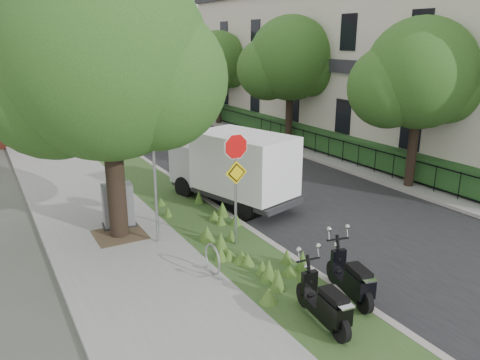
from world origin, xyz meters
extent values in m
plane|color=#4C5147|center=(0.00, 0.00, 0.00)|extent=(120.00, 120.00, 0.00)
cube|color=gray|center=(-4.25, 10.00, 0.06)|extent=(3.50, 60.00, 0.12)
cube|color=#2F4A1F|center=(-1.50, 10.00, 0.06)|extent=(2.00, 60.00, 0.12)
cube|color=#9E9991|center=(-0.50, 10.00, 0.07)|extent=(0.20, 60.00, 0.13)
cube|color=black|center=(3.00, 10.00, 0.01)|extent=(7.00, 60.00, 0.01)
cube|color=#9E9991|center=(6.50, 10.00, 0.07)|extent=(0.20, 60.00, 0.13)
cube|color=gray|center=(8.20, 10.00, 0.06)|extent=(3.20, 60.00, 0.12)
cylinder|color=black|center=(-4.00, 2.80, 2.36)|extent=(0.52, 0.52, 4.48)
sphere|color=#254E1A|center=(-4.00, 2.80, 5.08)|extent=(5.40, 5.40, 5.40)
sphere|color=#254E1A|center=(-5.21, 3.61, 4.41)|extent=(4.05, 4.05, 4.05)
sphere|color=#254E1A|center=(-2.92, 2.12, 4.54)|extent=(3.78, 3.78, 3.78)
cube|color=#473828|center=(-4.00, 2.80, 0.12)|extent=(1.40, 1.40, 0.01)
cylinder|color=#A5A8AD|center=(-3.20, 1.80, 2.12)|extent=(0.08, 0.08, 4.00)
torus|color=#A5A8AD|center=(-2.70, -0.60, 0.50)|extent=(0.05, 0.77, 0.77)
cube|color=#A5A8AD|center=(-2.70, -0.96, 0.14)|extent=(0.06, 0.06, 0.04)
cube|color=#A5A8AD|center=(-2.70, -0.24, 0.14)|extent=(0.06, 0.06, 0.04)
cylinder|color=#A5A8AD|center=(-1.40, 0.60, 1.62)|extent=(0.07, 0.07, 3.00)
cylinder|color=red|center=(-1.40, 0.57, 2.87)|extent=(0.86, 0.03, 0.86)
cylinder|color=white|center=(-1.40, 0.58, 2.87)|extent=(0.94, 0.02, 0.94)
cube|color=yellow|center=(-1.40, 0.57, 2.17)|extent=(0.64, 0.03, 0.64)
cube|color=black|center=(7.20, 10.00, 1.07)|extent=(0.04, 24.00, 0.04)
cube|color=black|center=(7.20, 10.00, 0.27)|extent=(0.04, 24.00, 0.04)
cylinder|color=black|center=(7.20, 10.00, 0.62)|extent=(0.03, 0.03, 1.00)
cube|color=#18431F|center=(7.90, 10.00, 0.67)|extent=(1.00, 24.00, 1.10)
cube|color=beige|center=(11.50, 10.00, 4.00)|extent=(7.00, 26.00, 8.00)
cube|color=#2D2D33|center=(7.95, 10.00, 4.30)|extent=(0.25, 26.00, 0.60)
cylinder|color=black|center=(7.00, 2.00, 2.02)|extent=(0.36, 0.36, 3.81)
sphere|color=#254E1A|center=(7.00, 2.00, 4.34)|extent=(4.00, 4.00, 4.00)
sphere|color=#254E1A|center=(6.10, 2.60, 3.84)|extent=(3.00, 3.00, 3.00)
sphere|color=#254E1A|center=(7.80, 1.50, 3.94)|extent=(2.80, 2.80, 2.80)
cylinder|color=black|center=(7.00, 10.00, 2.14)|extent=(0.36, 0.36, 4.03)
sphere|color=#254E1A|center=(7.00, 10.00, 4.58)|extent=(4.20, 4.20, 4.20)
sphere|color=#254E1A|center=(6.05, 10.63, 4.06)|extent=(3.15, 3.15, 3.15)
sphere|color=#254E1A|center=(7.84, 9.47, 4.16)|extent=(2.94, 2.94, 2.94)
cylinder|color=black|center=(7.00, 18.00, 1.94)|extent=(0.36, 0.36, 3.64)
sphere|color=#254E1A|center=(7.00, 18.00, 4.15)|extent=(3.80, 3.80, 3.80)
sphere|color=#254E1A|center=(6.14, 18.57, 3.67)|extent=(2.85, 2.85, 2.85)
sphere|color=#254E1A|center=(7.76, 17.52, 3.77)|extent=(2.66, 2.66, 2.66)
cylinder|color=black|center=(-1.66, -2.85, 0.39)|extent=(0.18, 0.55, 0.54)
cylinder|color=black|center=(-1.81, -4.12, 0.39)|extent=(0.18, 0.55, 0.54)
cube|color=black|center=(-1.74, -3.54, 0.41)|extent=(0.48, 1.22, 0.19)
cube|color=black|center=(-1.78, -3.90, 0.66)|extent=(0.45, 0.71, 0.41)
cube|color=black|center=(-1.78, -3.85, 0.92)|extent=(0.38, 0.65, 0.12)
cylinder|color=black|center=(-0.46, -2.38, 0.39)|extent=(0.24, 0.55, 0.54)
cylinder|color=black|center=(-0.74, -3.63, 0.39)|extent=(0.24, 0.55, 0.54)
cube|color=black|center=(-0.61, -3.05, 0.41)|extent=(0.60, 1.24, 0.19)
cube|color=black|center=(-0.69, -3.41, 0.66)|extent=(0.51, 0.74, 0.41)
cube|color=black|center=(-0.68, -3.36, 0.93)|extent=(0.44, 0.67, 0.12)
cube|color=#262628|center=(0.30, 3.79, 0.45)|extent=(3.00, 5.00, 0.16)
cube|color=#B7BABC|center=(-0.20, 5.53, 1.21)|extent=(2.09, 1.69, 1.42)
cube|color=white|center=(0.43, 3.32, 1.56)|extent=(2.80, 3.77, 1.95)
cube|color=#262628|center=(-3.81, 3.50, 0.14)|extent=(1.05, 0.77, 0.04)
cube|color=slate|center=(-3.81, 3.50, 0.77)|extent=(0.93, 0.65, 1.30)
camera|label=1|loc=(-7.13, -9.71, 5.55)|focal=35.00mm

